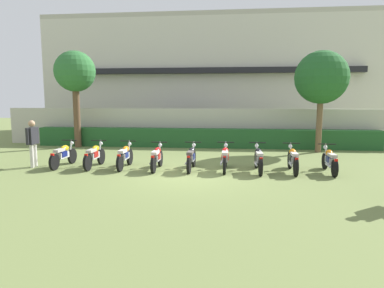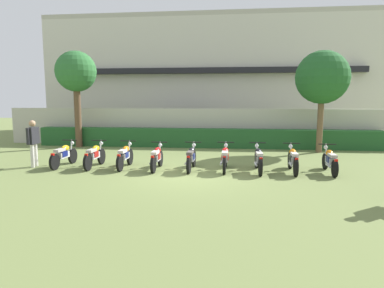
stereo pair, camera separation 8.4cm
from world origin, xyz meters
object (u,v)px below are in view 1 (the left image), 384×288
Objects in this scene: tree_near_inspector at (75,73)px; motorcycle_in_row_0 at (63,155)px; motorcycle_in_row_2 at (125,156)px; inspector_person at (33,139)px; motorcycle_in_row_3 at (157,157)px; parked_car at (183,125)px; motorcycle_in_row_1 at (94,155)px; motorcycle_in_row_6 at (258,159)px; motorcycle_in_row_7 at (293,159)px; motorcycle_in_row_8 at (330,160)px; motorcycle_in_row_4 at (191,158)px; motorcycle_in_row_5 at (225,158)px; tree_far_side at (321,78)px.

motorcycle_in_row_0 is at bearing -71.11° from tree_near_inspector.
inspector_person is at bearing 92.82° from motorcycle_in_row_2.
inspector_person is (-4.61, -0.05, 0.59)m from motorcycle_in_row_3.
parked_car is 2.56× the size of motorcycle_in_row_2.
parked_car is 8.89m from motorcycle_in_row_1.
motorcycle_in_row_1 is at bearing 4.49° from inspector_person.
motorcycle_in_row_1 is 0.95× the size of motorcycle_in_row_6.
motorcycle_in_row_7 reaches higher than motorcycle_in_row_8.
motorcycle_in_row_4 is at bearing -89.99° from motorcycle_in_row_1.
motorcycle_in_row_1 is at bearing 90.96° from motorcycle_in_row_4.
motorcycle_in_row_7 reaches higher than motorcycle_in_row_4.
motorcycle_in_row_6 is (7.12, -0.11, 0.01)m from motorcycle_in_row_0.
motorcycle_in_row_5 is (3.63, -0.04, 0.01)m from motorcycle_in_row_2.
tree_far_side reaches higher than motorcycle_in_row_2.
motorcycle_in_row_4 is (1.23, 0.08, 0.00)m from motorcycle_in_row_3.
motorcycle_in_row_4 is at bearing -139.75° from tree_far_side.
tree_near_inspector is 2.69× the size of motorcycle_in_row_5.
motorcycle_in_row_7 is (8.29, -0.05, 0.01)m from motorcycle_in_row_0.
inspector_person is at bearing 92.15° from motorcycle_in_row_7.
motorcycle_in_row_5 is 0.95× the size of motorcycle_in_row_7.
motorcycle_in_row_0 is 5.98m from motorcycle_in_row_5.
motorcycle_in_row_6 reaches higher than motorcycle_in_row_1.
motorcycle_in_row_3 is 0.98× the size of motorcycle_in_row_5.
parked_car is 8.82m from motorcycle_in_row_4.
tree_near_inspector reaches higher than motorcycle_in_row_6.
motorcycle_in_row_0 is at bearing 90.65° from motorcycle_in_row_5.
parked_car is 6.78m from tree_near_inspector.
parked_car is 9.82m from inspector_person.
motorcycle_in_row_5 is at bearing -65.54° from parked_car.
motorcycle_in_row_0 is 0.98× the size of motorcycle_in_row_7.
motorcycle_in_row_4 is at bearing -91.98° from motorcycle_in_row_2.
motorcycle_in_row_0 is at bearing -155.96° from tree_far_side.
tree_near_inspector is 8.12m from motorcycle_in_row_3.
parked_car is 9.07m from motorcycle_in_row_5.
tree_far_side is 9.64m from motorcycle_in_row_2.
motorcycle_in_row_6 reaches higher than motorcycle_in_row_3.
motorcycle_in_row_8 is (-0.76, -4.60, -3.01)m from tree_far_side.
motorcycle_in_row_0 is (-3.29, -8.61, -0.49)m from parked_car.
motorcycle_in_row_5 is at bearing -91.16° from motorcycle_in_row_2.
motorcycle_in_row_7 is (5.00, -8.66, -0.49)m from parked_car.
inspector_person is (-7.02, -0.15, 0.58)m from motorcycle_in_row_5.
inspector_person reaches higher than motorcycle_in_row_7.
motorcycle_in_row_7 is at bearing -87.97° from motorcycle_in_row_0.
motorcycle_in_row_4 is (2.44, -0.06, -0.00)m from motorcycle_in_row_2.
inspector_person is at bearing 92.34° from motorcycle_in_row_5.
motorcycle_in_row_4 is (4.79, -0.07, 0.00)m from motorcycle_in_row_0.
inspector_person is (-10.57, -0.18, 0.59)m from motorcycle_in_row_8.
motorcycle_in_row_4 is at bearing -72.99° from parked_car.
motorcycle_in_row_6 is at bearing 93.49° from motorcycle_in_row_8.
tree_far_side is (6.99, -4.02, 2.51)m from parked_car.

